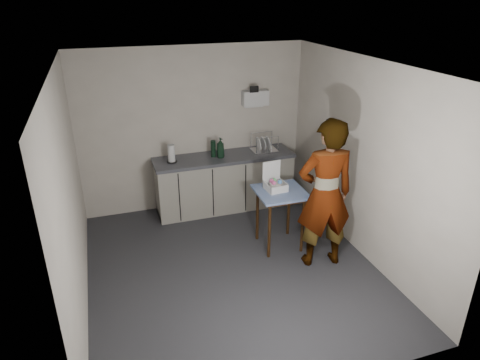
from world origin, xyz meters
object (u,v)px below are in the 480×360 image
object	(u,v)px
standing_man	(325,195)
kitchen_counter	(224,184)
side_table	(280,198)
dark_bottle	(213,149)
paper_towel	(171,154)
soap_bottle	(220,148)
bakery_box	(275,184)
soda_can	(221,154)
dish_rack	(264,147)

from	to	relation	value
standing_man	kitchen_counter	bearing A→B (deg)	-61.26
side_table	dark_bottle	size ratio (longest dim) A/B	3.20
dark_bottle	paper_towel	size ratio (longest dim) A/B	0.95
soap_bottle	bakery_box	bearing A→B (deg)	-71.65
standing_man	soda_can	distance (m)	2.03
kitchen_counter	soap_bottle	size ratio (longest dim) A/B	6.95
soap_bottle	bakery_box	size ratio (longest dim) A/B	0.87
side_table	paper_towel	distance (m)	1.86
standing_man	bakery_box	world-z (taller)	standing_man
bakery_box	side_table	bearing A→B (deg)	-56.66
soap_bottle	dish_rack	xyz separation A→B (m)	(0.76, 0.07, -0.10)
kitchen_counter	soda_can	world-z (taller)	soda_can
kitchen_counter	paper_towel	world-z (taller)	paper_towel
paper_towel	bakery_box	size ratio (longest dim) A/B	0.75
standing_man	paper_towel	distance (m)	2.48
kitchen_counter	soda_can	bearing A→B (deg)	-141.55
standing_man	soap_bottle	world-z (taller)	standing_man
side_table	standing_man	size ratio (longest dim) A/B	0.43
standing_man	paper_towel	xyz separation A→B (m)	(-1.59, 1.91, 0.05)
paper_towel	dish_rack	distance (m)	1.52
soda_can	bakery_box	distance (m)	1.30
soda_can	dish_rack	size ratio (longest dim) A/B	0.28
kitchen_counter	bakery_box	size ratio (longest dim) A/B	6.05
soda_can	dish_rack	xyz separation A→B (m)	(0.75, 0.07, 0.01)
dark_bottle	soap_bottle	bearing A→B (deg)	-37.96
bakery_box	paper_towel	bearing A→B (deg)	128.17
standing_man	soda_can	world-z (taller)	standing_man
kitchen_counter	standing_man	world-z (taller)	standing_man
soap_bottle	paper_towel	distance (m)	0.77
side_table	paper_towel	world-z (taller)	paper_towel
standing_man	soda_can	bearing A→B (deg)	-59.19
kitchen_counter	standing_man	xyz separation A→B (m)	(0.76, -1.91, 0.57)
kitchen_counter	soap_bottle	distance (m)	0.65
dark_bottle	bakery_box	bearing A→B (deg)	-68.88
soap_bottle	dark_bottle	xyz separation A→B (m)	(-0.10, 0.08, -0.03)
dish_rack	paper_towel	bearing A→B (deg)	-179.19
kitchen_counter	bakery_box	distance (m)	1.42
kitchen_counter	dark_bottle	xyz separation A→B (m)	(-0.16, 0.03, 0.62)
soap_bottle	paper_towel	world-z (taller)	soap_bottle
kitchen_counter	paper_towel	xyz separation A→B (m)	(-0.83, 0.00, 0.62)
soap_bottle	dish_rack	bearing A→B (deg)	5.31
standing_man	soda_can	xyz separation A→B (m)	(-0.82, 1.86, -0.03)
soap_bottle	paper_towel	bearing A→B (deg)	176.34
side_table	standing_man	xyz separation A→B (m)	(0.36, -0.55, 0.25)
kitchen_counter	bakery_box	bearing A→B (deg)	-75.03
side_table	bakery_box	size ratio (longest dim) A/B	2.29
soda_can	dish_rack	world-z (taller)	dish_rack
soap_bottle	dark_bottle	size ratio (longest dim) A/B	1.21
paper_towel	bakery_box	xyz separation A→B (m)	(1.17, -1.29, -0.11)
dark_bottle	paper_towel	xyz separation A→B (m)	(-0.67, -0.03, -0.00)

